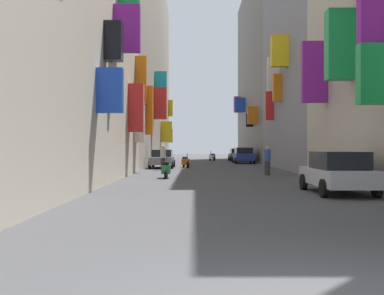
# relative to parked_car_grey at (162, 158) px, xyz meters

# --- Properties ---
(ground_plane) EXTENTS (140.00, 140.00, 0.00)m
(ground_plane) POSITION_rel_parked_car_grey_xyz_m (3.79, -0.11, -0.74)
(ground_plane) COLOR #424244
(building_left_mid_a) EXTENTS (7.06, 5.85, 18.89)m
(building_left_mid_a) POSITION_rel_parked_car_grey_xyz_m (-4.19, -7.63, 8.67)
(building_left_mid_a) COLOR #BCB29E
(building_left_mid_a) RESTS_ON ground
(building_left_mid_b) EXTENTS (7.25, 34.60, 21.10)m
(building_left_mid_b) POSITION_rel_parked_car_grey_xyz_m (-4.21, 12.59, 9.80)
(building_left_mid_b) COLOR #9E9384
(building_left_mid_b) RESTS_ON ground
(building_right_mid_c) EXTENTS (7.13, 15.98, 21.81)m
(building_right_mid_c) POSITION_rel_parked_car_grey_xyz_m (11.78, -1.67, 10.16)
(building_right_mid_c) COLOR gray
(building_right_mid_c) RESTS_ON ground
(building_right_far) EXTENTS (7.30, 23.56, 21.13)m
(building_right_far) POSITION_rel_parked_car_grey_xyz_m (11.78, 18.11, 9.82)
(building_right_far) COLOR slate
(building_right_far) RESTS_ON ground
(parked_car_grey) EXTENTS (1.85, 4.31, 1.41)m
(parked_car_grey) POSITION_rel_parked_car_grey_xyz_m (0.00, 0.00, 0.00)
(parked_car_grey) COLOR slate
(parked_car_grey) RESTS_ON ground
(parked_car_blue) EXTENTS (1.98, 4.36, 1.57)m
(parked_car_blue) POSITION_rel_parked_car_grey_xyz_m (7.39, 9.88, 0.07)
(parked_car_blue) COLOR navy
(parked_car_blue) RESTS_ON ground
(parked_car_silver) EXTENTS (1.86, 4.00, 1.46)m
(parked_car_silver) POSITION_rel_parked_car_grey_xyz_m (7.48, -18.90, 0.02)
(parked_car_silver) COLOR #B7B7BC
(parked_car_silver) RESTS_ON ground
(parked_car_black) EXTENTS (2.02, 4.13, 1.45)m
(parked_car_black) POSITION_rel_parked_car_grey_xyz_m (7.50, 16.63, 0.02)
(parked_car_black) COLOR black
(parked_car_black) RESTS_ON ground
(scooter_red) EXTENTS (0.65, 1.81, 1.13)m
(scooter_red) POSITION_rel_parked_car_grey_xyz_m (-0.03, 5.92, -0.28)
(scooter_red) COLOR red
(scooter_red) RESTS_ON ground
(scooter_orange) EXTENTS (0.70, 1.74, 1.13)m
(scooter_orange) POSITION_rel_parked_car_grey_xyz_m (1.81, 0.14, -0.28)
(scooter_orange) COLOR orange
(scooter_orange) RESTS_ON ground
(scooter_green) EXTENTS (0.45, 1.79, 1.13)m
(scooter_green) POSITION_rel_parked_car_grey_xyz_m (1.03, -11.33, -0.28)
(scooter_green) COLOR #287F3D
(scooter_green) RESTS_ON ground
(scooter_white) EXTENTS (0.77, 1.85, 1.13)m
(scooter_white) POSITION_rel_parked_car_grey_xyz_m (4.58, 17.68, -0.28)
(scooter_white) COLOR silver
(scooter_white) RESTS_ON ground
(pedestrian_crossing) EXTENTS (0.54, 0.54, 1.69)m
(pedestrian_crossing) POSITION_rel_parked_car_grey_xyz_m (6.70, -8.82, 0.10)
(pedestrian_crossing) COLOR #363636
(pedestrian_crossing) RESTS_ON ground
(pedestrian_near_left) EXTENTS (0.41, 0.41, 1.76)m
(pedestrian_near_left) POSITION_rel_parked_car_grey_xyz_m (0.29, -3.30, 0.14)
(pedestrian_near_left) COLOR #282828
(pedestrian_near_left) RESTS_ON ground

